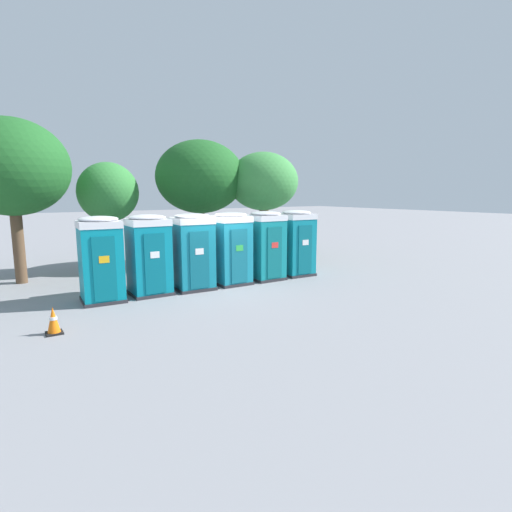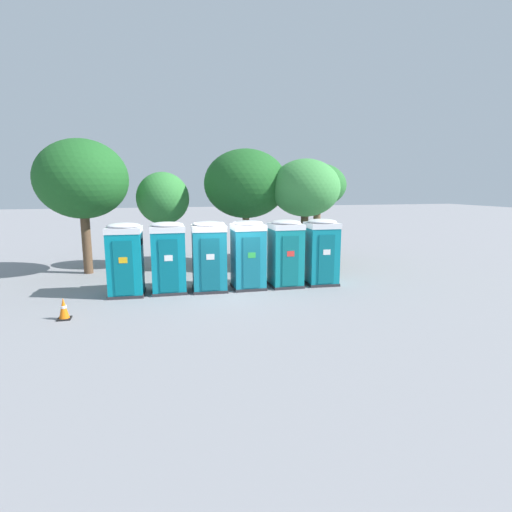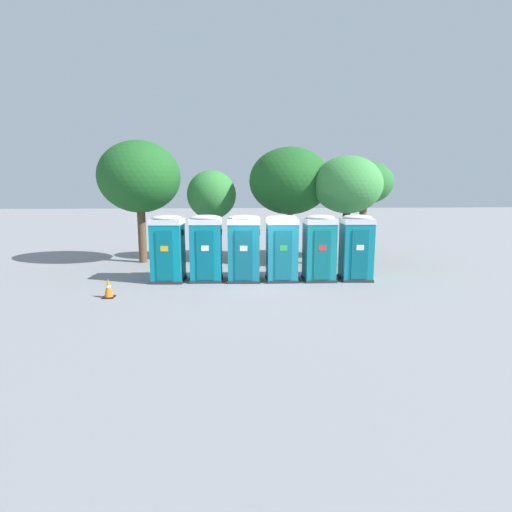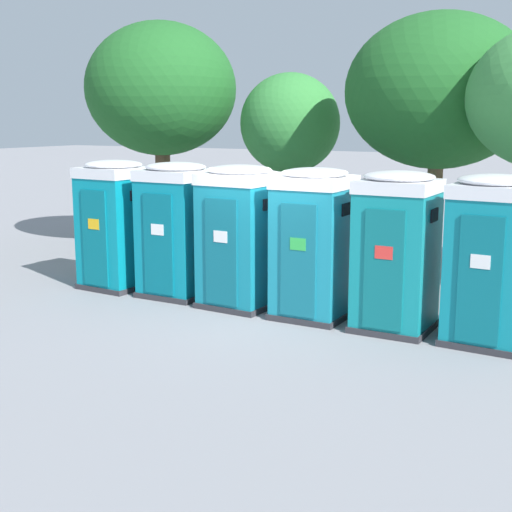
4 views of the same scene
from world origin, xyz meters
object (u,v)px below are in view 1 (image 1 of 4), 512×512
(street_tree_4, at_px, (108,194))
(traffic_cone, at_px, (53,321))
(portapotty_0, at_px, (101,259))
(portapotty_3, at_px, (231,248))
(street_tree_1, at_px, (265,181))
(portapotty_1, at_px, (149,254))
(portapotty_4, at_px, (266,245))
(street_tree_2, at_px, (200,177))
(street_tree_3, at_px, (263,182))
(street_tree_0, at_px, (11,168))
(portapotty_2, at_px, (193,251))
(portapotty_5, at_px, (296,243))

(street_tree_4, relative_size, traffic_cone, 6.91)
(portapotty_0, xyz_separation_m, portapotty_3, (4.35, -0.12, 0.00))
(traffic_cone, bearing_deg, portapotty_3, 19.95)
(portapotty_0, relative_size, portapotty_3, 1.00)
(street_tree_1, bearing_deg, portapotty_1, -149.58)
(portapotty_4, height_order, street_tree_4, street_tree_4)
(street_tree_2, bearing_deg, street_tree_3, -29.34)
(portapotty_0, height_order, street_tree_0, street_tree_0)
(portapotty_2, xyz_separation_m, portapotty_5, (4.35, -0.09, 0.00))
(portapotty_4, bearing_deg, street_tree_4, 130.93)
(portapotty_0, relative_size, traffic_cone, 3.97)
(portapotty_3, distance_m, traffic_cone, 6.41)
(street_tree_2, bearing_deg, street_tree_0, 179.35)
(street_tree_1, bearing_deg, street_tree_2, -173.98)
(street_tree_1, distance_m, street_tree_3, 2.23)
(street_tree_4, bearing_deg, portapotty_1, -90.25)
(portapotty_0, relative_size, street_tree_3, 0.51)
(street_tree_2, relative_size, street_tree_4, 1.24)
(portapotty_4, distance_m, street_tree_3, 4.19)
(portapotty_2, xyz_separation_m, street_tree_1, (6.13, 4.57, 2.49))
(street_tree_2, bearing_deg, portapotty_2, -119.32)
(street_tree_1, bearing_deg, street_tree_0, -178.32)
(street_tree_0, distance_m, traffic_cone, 7.46)
(street_tree_0, distance_m, street_tree_3, 9.64)
(portapotty_5, distance_m, traffic_cone, 9.15)
(street_tree_0, bearing_deg, street_tree_1, 1.68)
(portapotty_5, bearing_deg, street_tree_2, 115.20)
(portapotty_4, relative_size, street_tree_2, 0.46)
(portapotty_1, relative_size, street_tree_1, 0.52)
(portapotty_4, distance_m, street_tree_2, 5.01)
(portapotty_4, bearing_deg, portapotty_5, -0.59)
(portapotty_5, xyz_separation_m, street_tree_4, (-5.78, 5.00, 1.89))
(portapotty_3, bearing_deg, portapotty_0, 178.38)
(street_tree_3, relative_size, traffic_cone, 7.79)
(portapotty_4, distance_m, street_tree_0, 9.22)
(portapotty_2, bearing_deg, street_tree_1, 36.73)
(portapotty_2, relative_size, traffic_cone, 3.97)
(portapotty_3, bearing_deg, street_tree_4, 120.20)
(portapotty_2, relative_size, street_tree_0, 0.44)
(street_tree_4, bearing_deg, portapotty_3, -59.80)
(portapotty_0, relative_size, street_tree_2, 0.46)
(portapotty_2, xyz_separation_m, portapotty_3, (1.45, -0.03, 0.00))
(portapotty_2, height_order, portapotty_5, same)
(portapotty_0, bearing_deg, portapotty_1, 1.26)
(portapotty_1, xyz_separation_m, traffic_cone, (-3.06, -2.32, -0.97))
(portapotty_0, relative_size, street_tree_0, 0.44)
(portapotty_3, distance_m, street_tree_1, 7.02)
(traffic_cone, bearing_deg, portapotty_0, 54.90)
(portapotty_2, bearing_deg, street_tree_0, 138.18)
(portapotty_2, height_order, street_tree_1, street_tree_1)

